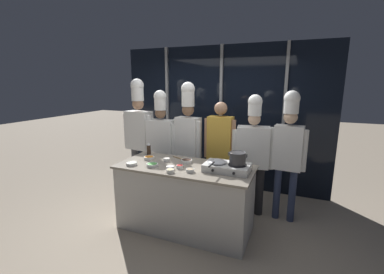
# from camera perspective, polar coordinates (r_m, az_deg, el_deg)

# --- Properties ---
(ground_plane) EXTENTS (24.00, 24.00, 0.00)m
(ground_plane) POSITION_cam_1_polar(r_m,az_deg,el_deg) (3.89, -1.49, -19.31)
(ground_plane) COLOR gray
(window_wall_back) EXTENTS (4.02, 0.09, 2.70)m
(window_wall_back) POSITION_cam_1_polar(r_m,az_deg,el_deg) (4.99, 6.48, 4.20)
(window_wall_back) COLOR black
(window_wall_back) RESTS_ON ground_plane
(demo_counter) EXTENTS (1.85, 0.83, 0.92)m
(demo_counter) POSITION_cam_1_polar(r_m,az_deg,el_deg) (3.68, -1.53, -13.18)
(demo_counter) COLOR beige
(demo_counter) RESTS_ON ground_plane
(portable_stove) EXTENTS (0.58, 0.36, 0.11)m
(portable_stove) POSITION_cam_1_polar(r_m,az_deg,el_deg) (3.32, 7.76, -6.64)
(portable_stove) COLOR silver
(portable_stove) RESTS_ON demo_counter
(frying_pan) EXTENTS (0.27, 0.46, 0.05)m
(frying_pan) POSITION_cam_1_polar(r_m,az_deg,el_deg) (3.33, 5.57, -5.16)
(frying_pan) COLOR #ADAFB5
(frying_pan) RESTS_ON portable_stove
(stock_pot) EXTENTS (0.23, 0.21, 0.15)m
(stock_pot) POSITION_cam_1_polar(r_m,az_deg,el_deg) (3.25, 10.09, -4.63)
(stock_pot) COLOR #333335
(stock_pot) RESTS_ON portable_stove
(squeeze_bottle_soy) EXTENTS (0.06, 0.06, 0.20)m
(squeeze_bottle_soy) POSITION_cam_1_polar(r_m,az_deg,el_deg) (4.04, -9.59, -2.64)
(squeeze_bottle_soy) COLOR #332319
(squeeze_bottle_soy) RESTS_ON demo_counter
(prep_bowl_soy_glaze) EXTENTS (0.16, 0.16, 0.04)m
(prep_bowl_soy_glaze) POSITION_cam_1_polar(r_m,az_deg,el_deg) (3.64, -1.21, -5.28)
(prep_bowl_soy_glaze) COLOR white
(prep_bowl_soy_glaze) RESTS_ON demo_counter
(prep_bowl_bell_pepper) EXTENTS (0.10, 0.10, 0.05)m
(prep_bowl_bell_pepper) POSITION_cam_1_polar(r_m,az_deg,el_deg) (3.39, -2.73, -6.55)
(prep_bowl_bell_pepper) COLOR white
(prep_bowl_bell_pepper) RESTS_ON demo_counter
(prep_bowl_onion) EXTENTS (0.10, 0.10, 0.05)m
(prep_bowl_onion) POSITION_cam_1_polar(r_m,az_deg,el_deg) (3.70, -5.65, -4.99)
(prep_bowl_onion) COLOR white
(prep_bowl_onion) RESTS_ON demo_counter
(prep_bowl_ginger) EXTENTS (0.10, 0.10, 0.04)m
(prep_bowl_ginger) POSITION_cam_1_polar(r_m,az_deg,el_deg) (3.25, -4.88, -7.46)
(prep_bowl_ginger) COLOR white
(prep_bowl_ginger) RESTS_ON demo_counter
(prep_bowl_bean_sprouts) EXTENTS (0.15, 0.15, 0.04)m
(prep_bowl_bean_sprouts) POSITION_cam_1_polar(r_m,az_deg,el_deg) (3.62, -13.27, -5.74)
(prep_bowl_bean_sprouts) COLOR white
(prep_bowl_bean_sprouts) RESTS_ON demo_counter
(prep_bowl_carrots) EXTENTS (0.16, 0.16, 0.04)m
(prep_bowl_carrots) POSITION_cam_1_polar(r_m,az_deg,el_deg) (3.84, -9.52, -4.53)
(prep_bowl_carrots) COLOR white
(prep_bowl_carrots) RESTS_ON demo_counter
(prep_bowl_rice) EXTENTS (0.11, 0.11, 0.05)m
(prep_bowl_rice) POSITION_cam_1_polar(r_m,az_deg,el_deg) (3.36, -4.88, -6.77)
(prep_bowl_rice) COLOR white
(prep_bowl_rice) RESTS_ON demo_counter
(prep_bowl_mushrooms) EXTENTS (0.11, 0.11, 0.04)m
(prep_bowl_mushrooms) POSITION_cam_1_polar(r_m,az_deg,el_deg) (3.27, -0.42, -7.35)
(prep_bowl_mushrooms) COLOR white
(prep_bowl_mushrooms) RESTS_ON demo_counter
(prep_bowl_scallions) EXTENTS (0.16, 0.16, 0.04)m
(prep_bowl_scallions) POSITION_cam_1_polar(r_m,az_deg,el_deg) (3.51, -8.82, -6.11)
(prep_bowl_scallions) COLOR white
(prep_bowl_scallions) RESTS_ON demo_counter
(serving_spoon_slotted) EXTENTS (0.22, 0.11, 0.02)m
(serving_spoon_slotted) POSITION_cam_1_polar(r_m,az_deg,el_deg) (3.81, -2.62, -4.77)
(serving_spoon_slotted) COLOR olive
(serving_spoon_slotted) RESTS_ON demo_counter
(chef_head) EXTENTS (0.61, 0.30, 2.09)m
(chef_head) POSITION_cam_1_polar(r_m,az_deg,el_deg) (4.69, -11.70, 1.63)
(chef_head) COLOR #4C4C51
(chef_head) RESTS_ON ground_plane
(chef_sous) EXTENTS (0.61, 0.26, 1.90)m
(chef_sous) POSITION_cam_1_polar(r_m,az_deg,el_deg) (4.43, -6.90, -0.38)
(chef_sous) COLOR #4C4C51
(chef_sous) RESTS_ON ground_plane
(chef_line) EXTENTS (0.52, 0.28, 2.03)m
(chef_line) POSITION_cam_1_polar(r_m,az_deg,el_deg) (4.20, -0.89, 0.70)
(chef_line) COLOR #2D3856
(chef_line) RESTS_ON ground_plane
(person_guest) EXTENTS (0.50, 0.21, 1.74)m
(person_guest) POSITION_cam_1_polar(r_m,az_deg,el_deg) (4.05, 6.23, -1.70)
(person_guest) COLOR #4C4C51
(person_guest) RESTS_ON ground_plane
(chef_pastry) EXTENTS (0.62, 0.31, 1.86)m
(chef_pastry) POSITION_cam_1_polar(r_m,az_deg,el_deg) (3.96, 13.36, -2.57)
(chef_pastry) COLOR #232326
(chef_pastry) RESTS_ON ground_plane
(chef_apprentice) EXTENTS (0.51, 0.23, 1.92)m
(chef_apprentice) POSITION_cam_1_polar(r_m,az_deg,el_deg) (3.90, 20.60, -1.82)
(chef_apprentice) COLOR #2D3856
(chef_apprentice) RESTS_ON ground_plane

